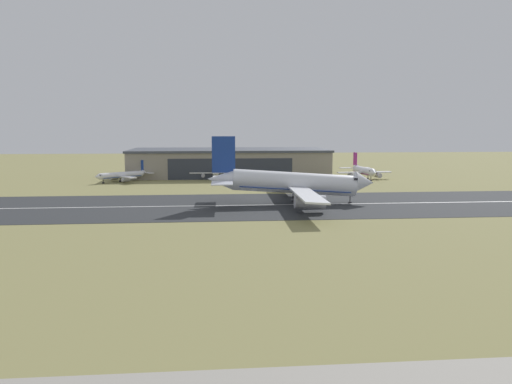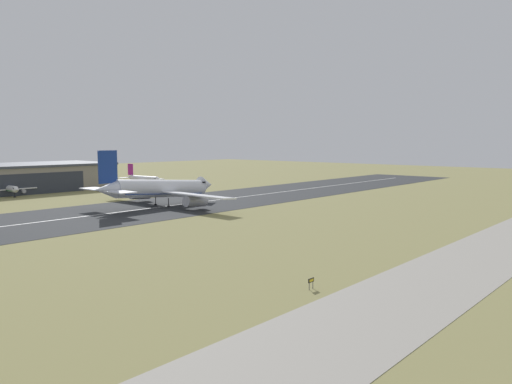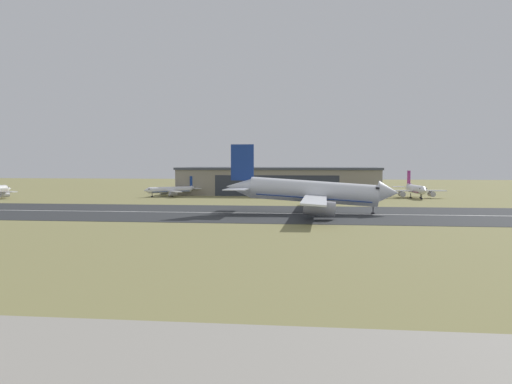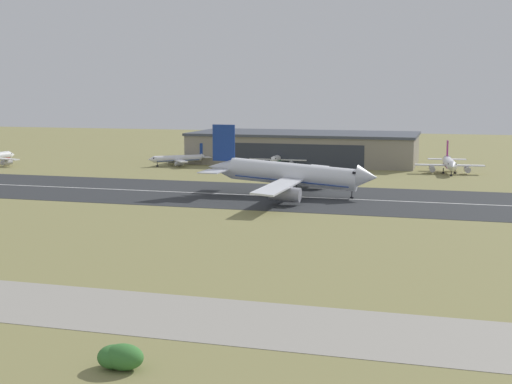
% 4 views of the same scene
% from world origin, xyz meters
% --- Properties ---
extents(ground_plane, '(647.96, 647.96, 0.00)m').
position_xyz_m(ground_plane, '(0.00, 59.09, 0.00)').
color(ground_plane, olive).
extents(runway_strip, '(407.96, 43.29, 0.06)m').
position_xyz_m(runway_strip, '(0.00, 118.19, 0.03)').
color(runway_strip, '#2B2D30').
rests_on(runway_strip, ground_plane).
extents(runway_centreline, '(367.17, 0.70, 0.01)m').
position_xyz_m(runway_centreline, '(0.00, 118.19, 0.07)').
color(runway_centreline, silver).
rests_on(runway_centreline, runway_strip).
extents(hangar_building, '(80.10, 35.33, 10.90)m').
position_xyz_m(hangar_building, '(11.33, 199.93, 5.47)').
color(hangar_building, gray).
rests_on(hangar_building, ground_plane).
extents(airplane_landing, '(43.71, 59.23, 17.47)m').
position_xyz_m(airplane_landing, '(24.94, 119.76, 5.28)').
color(airplane_landing, silver).
rests_on(airplane_landing, ground_plane).
extents(airplane_parked_centre, '(21.49, 21.95, 9.83)m').
position_xyz_m(airplane_parked_centre, '(62.22, 179.29, 3.12)').
color(airplane_parked_centre, white).
rests_on(airplane_parked_centre, ground_plane).
extents(airplane_parked_east, '(20.07, 18.08, 8.03)m').
position_xyz_m(airplane_parked_east, '(5.77, 184.02, 2.87)').
color(airplane_parked_east, white).
rests_on(airplane_parked_east, ground_plane).
extents(airplane_parked_far_east, '(20.25, 18.49, 7.58)m').
position_xyz_m(airplane_parked_far_east, '(-28.31, 177.37, 2.48)').
color(airplane_parked_far_east, white).
rests_on(airplane_parked_far_east, ground_plane).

